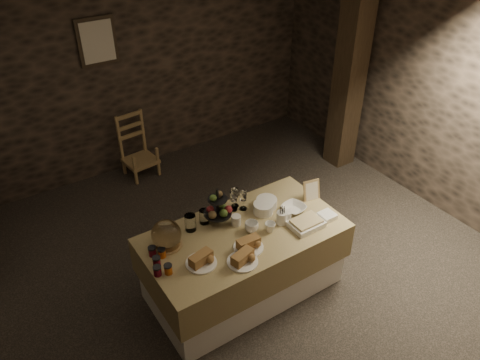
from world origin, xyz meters
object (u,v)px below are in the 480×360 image
chair (137,148)px  timber_column (350,71)px  buffet_table (244,257)px  fruit_stand (219,210)px

chair → timber_column: 2.87m
chair → timber_column: (2.43, -1.23, 0.93)m
timber_column → buffet_table: bearing=-152.7°
buffet_table → chair: bearing=90.3°
chair → timber_column: timber_column is taller
buffet_table → fruit_stand: 0.52m
fruit_stand → buffet_table: bearing=-65.7°
buffet_table → fruit_stand: (-0.11, 0.24, 0.44)m
buffet_table → chair: (-0.01, 2.47, -0.04)m
chair → fruit_stand: size_ratio=1.80×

